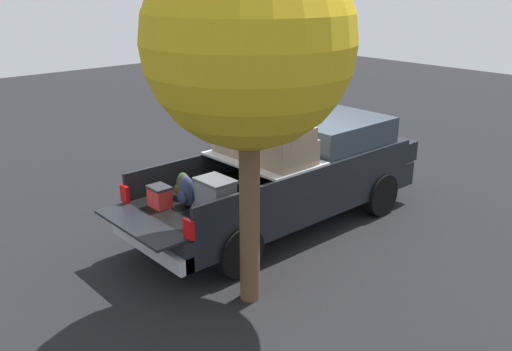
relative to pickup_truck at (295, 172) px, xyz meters
The scene contains 3 objects.
ground_plane 1.01m from the pickup_truck, behind, with size 40.00×40.00×0.00m, color black.
pickup_truck is the anchor object (origin of this frame).
tree_background 3.83m from the pickup_truck, 148.14° to the right, with size 2.64×2.64×4.87m.
Camera 1 is at (-6.52, -6.64, 4.26)m, focal length 38.81 mm.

